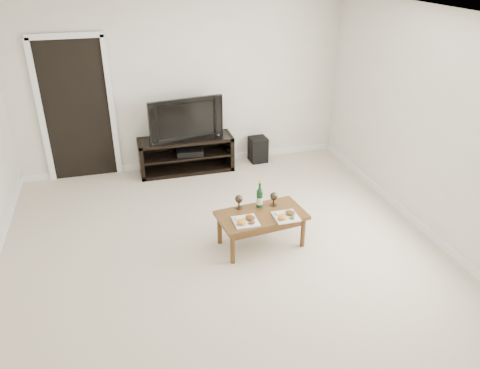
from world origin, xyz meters
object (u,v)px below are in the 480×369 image
Objects in this scene: media_console at (186,155)px; coffee_table at (261,229)px; television at (184,118)px; subwoofer at (258,149)px.

media_console is 2.32m from coffee_table.
subwoofer is (1.19, 0.07, -0.67)m from television.
subwoofer is 0.41× the size of coffee_table.
television reaches higher than coffee_table.
media_console is 3.55× the size of subwoofer.
television is 2.41m from coffee_table.
television reaches higher than subwoofer.
media_console reaches higher than coffee_table.
television is at bearing 102.52° from coffee_table.
coffee_table reaches higher than subwoofer.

